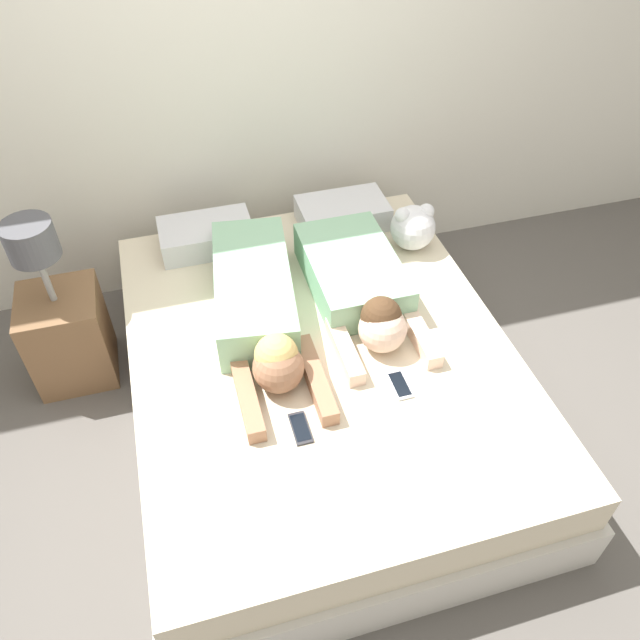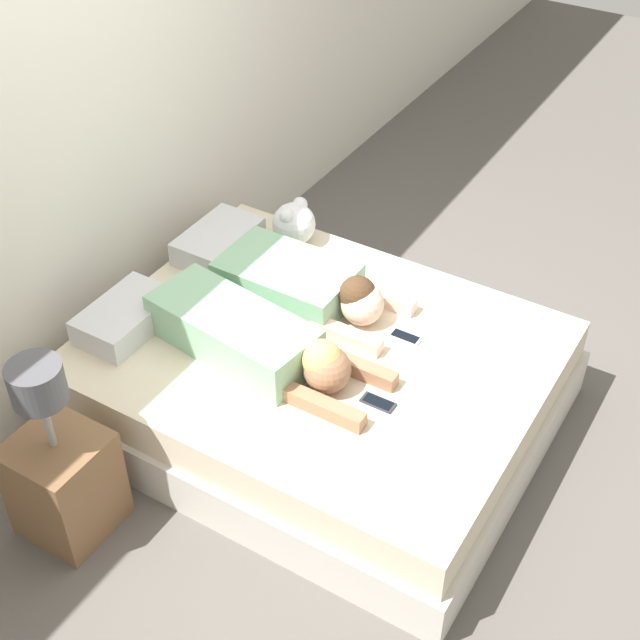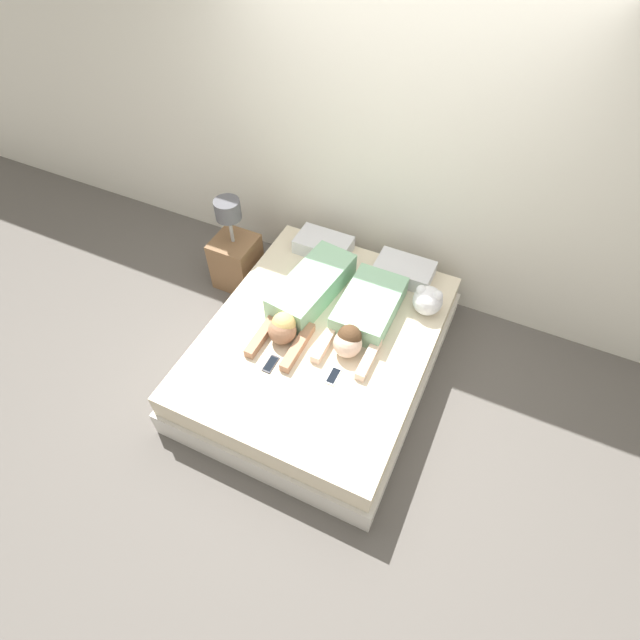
# 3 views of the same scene
# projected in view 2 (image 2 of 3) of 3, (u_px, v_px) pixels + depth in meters

# --- Properties ---
(ground_plane) EXTENTS (12.00, 12.00, 0.00)m
(ground_plane) POSITION_uv_depth(u_px,v_px,m) (320.00, 414.00, 4.37)
(ground_plane) COLOR #5B5651
(wall_back) EXTENTS (12.00, 0.06, 2.60)m
(wall_back) POSITION_uv_depth(u_px,v_px,m) (95.00, 113.00, 4.02)
(wall_back) COLOR silver
(wall_back) RESTS_ON ground_plane
(bed) EXTENTS (1.67, 2.08, 0.45)m
(bed) POSITION_uv_depth(u_px,v_px,m) (320.00, 381.00, 4.23)
(bed) COLOR beige
(bed) RESTS_ON ground_plane
(pillow_head_left) EXTENTS (0.46, 0.28, 0.13)m
(pillow_head_left) POSITION_uv_depth(u_px,v_px,m) (126.00, 317.00, 4.14)
(pillow_head_left) COLOR silver
(pillow_head_left) RESTS_ON bed
(pillow_head_right) EXTENTS (0.46, 0.28, 0.13)m
(pillow_head_right) POSITION_uv_depth(u_px,v_px,m) (218.00, 241.00, 4.61)
(pillow_head_right) COLOR silver
(pillow_head_right) RESTS_ON bed
(person_left) EXTENTS (0.44, 1.17, 0.24)m
(person_left) POSITION_uv_depth(u_px,v_px,m) (256.00, 341.00, 3.95)
(person_left) COLOR #8CBF99
(person_left) RESTS_ON bed
(person_right) EXTENTS (0.41, 0.93, 0.24)m
(person_right) POSITION_uv_depth(u_px,v_px,m) (308.00, 285.00, 4.28)
(person_right) COLOR #8CBF99
(person_right) RESTS_ON bed
(cell_phone_left) EXTENTS (0.07, 0.15, 0.01)m
(cell_phone_left) POSITION_uv_depth(u_px,v_px,m) (378.00, 403.00, 3.79)
(cell_phone_left) COLOR #2D2D33
(cell_phone_left) RESTS_ON bed
(cell_phone_right) EXTENTS (0.07, 0.15, 0.01)m
(cell_phone_right) POSITION_uv_depth(u_px,v_px,m) (405.00, 337.00, 4.12)
(cell_phone_right) COLOR silver
(cell_phone_right) RESTS_ON bed
(plush_toy) EXTENTS (0.23, 0.23, 0.24)m
(plush_toy) POSITION_uv_depth(u_px,v_px,m) (294.00, 223.00, 4.65)
(plush_toy) COLOR white
(plush_toy) RESTS_ON bed
(nightstand) EXTENTS (0.36, 0.36, 0.91)m
(nightstand) POSITION_uv_depth(u_px,v_px,m) (62.00, 474.00, 3.67)
(nightstand) COLOR brown
(nightstand) RESTS_ON ground_plane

